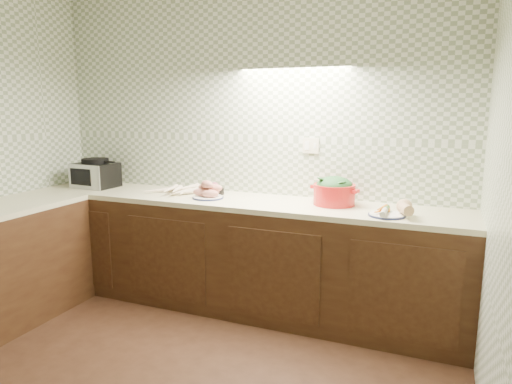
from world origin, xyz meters
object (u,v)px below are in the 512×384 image
at_px(veg_plate, 395,210).
at_px(sweet_potato_plate, 208,192).
at_px(onion_bowl, 216,190).
at_px(toaster_oven, 95,174).
at_px(dutch_oven, 334,191).
at_px(parsnip_pile, 172,189).

bearing_deg(veg_plate, sweet_potato_plate, 177.58).
height_order(onion_bowl, veg_plate, veg_plate).
height_order(toaster_oven, dutch_oven, toaster_oven).
xyz_separation_m(parsnip_pile, onion_bowl, (0.39, 0.07, 0.01)).
relative_size(sweet_potato_plate, onion_bowl, 1.89).
bearing_deg(parsnip_pile, veg_plate, -5.05).
bearing_deg(dutch_oven, onion_bowl, -166.45).
bearing_deg(toaster_oven, veg_plate, 0.68).
distance_m(dutch_oven, veg_plate, 0.51).
xyz_separation_m(toaster_oven, veg_plate, (2.65, -0.13, -0.08)).
xyz_separation_m(onion_bowl, dutch_oven, (1.01, -0.03, 0.07)).
xyz_separation_m(parsnip_pile, dutch_oven, (1.40, 0.03, 0.07)).
distance_m(sweet_potato_plate, veg_plate, 1.45).
relative_size(toaster_oven, sweet_potato_plate, 1.51).
relative_size(parsnip_pile, veg_plate, 1.35).
height_order(toaster_oven, veg_plate, toaster_oven).
distance_m(onion_bowl, veg_plate, 1.49).
bearing_deg(parsnip_pile, sweet_potato_plate, -14.08).
height_order(parsnip_pile, veg_plate, veg_plate).
distance_m(parsnip_pile, sweet_potato_plate, 0.42).
bearing_deg(sweet_potato_plate, veg_plate, -2.42).
relative_size(parsnip_pile, dutch_oven, 1.09).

